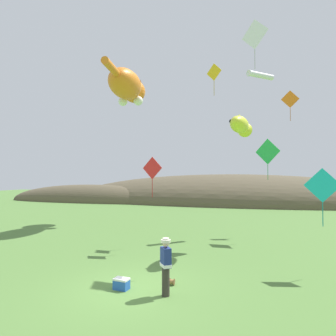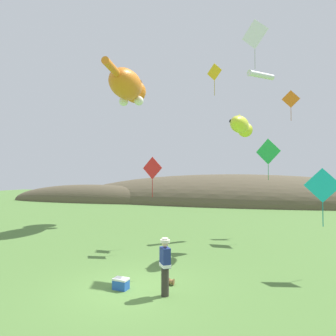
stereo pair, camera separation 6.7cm
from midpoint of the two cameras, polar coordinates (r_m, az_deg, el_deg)
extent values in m
plane|color=#517A38|center=(10.62, -6.88, -21.91)|extent=(120.00, 120.00, 0.00)
ellipsoid|color=brown|center=(43.18, 11.41, -6.47)|extent=(49.03, 15.60, 7.98)
ellipsoid|color=brown|center=(45.40, -14.54, -6.21)|extent=(27.33, 6.14, 4.98)
cylinder|color=#332D28|center=(9.88, -0.63, -20.79)|extent=(0.24, 0.24, 0.88)
cube|color=navy|center=(9.66, -0.63, -16.65)|extent=(0.43, 0.46, 0.60)
cube|color=white|center=(9.73, -0.63, -18.01)|extent=(0.46, 0.49, 0.10)
sphere|color=beige|center=(9.57, -0.63, -14.28)|extent=(0.20, 0.20, 0.20)
cylinder|color=beige|center=(9.55, -0.63, -13.75)|extent=(0.30, 0.30, 0.09)
cylinder|color=beige|center=(9.53, -0.63, -13.40)|extent=(0.20, 0.20, 0.07)
cylinder|color=olive|center=(10.86, 0.57, -20.85)|extent=(0.15, 0.17, 0.17)
cylinder|color=brown|center=(10.88, 0.15, -20.81)|extent=(0.02, 0.22, 0.22)
cylinder|color=brown|center=(10.84, 0.98, -20.89)|extent=(0.02, 0.22, 0.22)
cube|color=blue|center=(10.59, -9.05, -21.10)|extent=(0.51, 0.37, 0.30)
cube|color=white|center=(10.53, -9.04, -20.18)|extent=(0.52, 0.38, 0.06)
ellipsoid|color=orange|center=(24.14, -8.23, 15.51)|extent=(2.99, 4.77, 2.13)
ellipsoid|color=white|center=(24.23, -8.09, 14.50)|extent=(1.71, 3.06, 1.17)
sphere|color=orange|center=(26.75, -6.53, 14.26)|extent=(1.91, 1.91, 1.91)
cone|color=#522A0A|center=(27.08, -7.65, 15.61)|extent=(0.78, 0.78, 0.64)
cone|color=#522A0A|center=(26.83, -5.40, 15.76)|extent=(0.78, 0.78, 0.64)
sphere|color=white|center=(25.52, -8.66, 12.46)|extent=(0.77, 0.77, 0.77)
sphere|color=white|center=(25.19, -5.79, 12.64)|extent=(0.77, 0.77, 0.77)
cylinder|color=orange|center=(21.10, -10.94, 18.39)|extent=(0.86, 2.39, 0.51)
ellipsoid|color=yellow|center=(15.20, 13.33, 8.04)|extent=(1.07, 2.31, 0.79)
cone|color=yellow|center=(16.64, 14.16, 7.20)|extent=(0.86, 0.80, 0.79)
cone|color=yellow|center=(15.19, 13.28, 9.32)|extent=(0.40, 0.40, 0.37)
sphere|color=black|center=(14.55, 11.79, 8.72)|extent=(0.18, 0.18, 0.18)
cylinder|color=white|center=(21.80, 17.15, 16.51)|extent=(1.75, 1.69, 0.36)
torus|color=white|center=(21.13, 15.03, 17.08)|extent=(0.35, 0.36, 0.44)
cube|color=red|center=(14.99, -3.14, 0.00)|extent=(1.11, 0.27, 1.14)
cylinder|color=black|center=(15.00, -3.13, 0.00)|extent=(0.75, 0.19, 0.02)
cube|color=maroon|center=(15.00, -3.15, -3.89)|extent=(0.03, 0.01, 0.90)
cube|color=white|center=(15.23, 16.05, 23.29)|extent=(1.16, 0.75, 1.37)
cylinder|color=black|center=(15.24, 16.05, 23.27)|extent=(0.78, 0.51, 0.02)
cube|color=#A9A9A9|center=(14.79, 16.09, 19.30)|extent=(0.03, 0.02, 0.90)
cube|color=orange|center=(22.59, 22.16, 12.05)|extent=(1.21, 0.12, 1.21)
cylinder|color=black|center=(22.60, 22.16, 12.05)|extent=(0.81, 0.09, 0.02)
cube|color=#A95011|center=(22.36, 22.19, 9.43)|extent=(0.03, 0.01, 0.90)
cube|color=green|center=(18.48, 18.35, 2.99)|extent=(1.37, 0.70, 1.52)
cylinder|color=black|center=(18.49, 18.35, 2.99)|extent=(0.92, 0.48, 0.02)
cube|color=#1A7C35|center=(18.42, 18.38, -0.77)|extent=(0.03, 0.02, 0.90)
cube|color=yellow|center=(19.11, 8.66, 17.62)|extent=(0.96, 0.49, 1.06)
cylinder|color=black|center=(19.12, 8.66, 17.61)|extent=(0.65, 0.33, 0.02)
cube|color=#A98511|center=(18.81, 8.67, 14.80)|extent=(0.03, 0.02, 0.90)
cube|color=#19BFBF|center=(12.76, 27.20, -2.94)|extent=(1.31, 0.15, 1.31)
cylinder|color=black|center=(12.77, 27.19, -2.94)|extent=(0.88, 0.11, 0.02)
cube|color=#118585|center=(12.83, 27.27, -7.88)|extent=(0.03, 0.01, 0.90)
camera|label=1|loc=(0.03, -90.14, 0.00)|focal=32.00mm
camera|label=2|loc=(0.03, 89.86, 0.00)|focal=32.00mm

